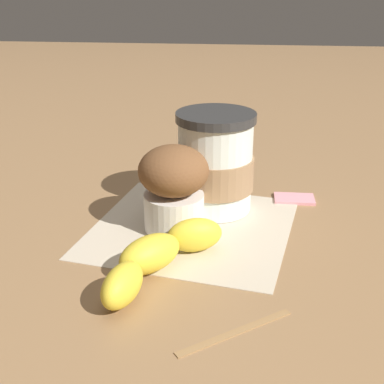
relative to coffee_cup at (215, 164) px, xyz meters
name	(u,v)px	position (x,y,z in m)	size (l,w,h in m)	color
ground_plane	(192,228)	(0.05, -0.02, -0.06)	(3.00, 3.00, 0.00)	#936D47
paper_napkin	(192,227)	(0.05, -0.02, -0.06)	(0.22, 0.22, 0.00)	beige
coffee_cup	(215,164)	(0.00, 0.00, 0.00)	(0.09, 0.09, 0.12)	silver
muffin	(174,186)	(0.06, -0.04, 0.00)	(0.08, 0.08, 0.10)	white
banana	(157,256)	(0.15, -0.05, -0.04)	(0.15, 0.11, 0.04)	yellow
sugar_packet	(294,197)	(-0.04, 0.10, -0.05)	(0.05, 0.03, 0.01)	pink
wooden_stirrer	(235,332)	(0.24, 0.03, -0.06)	(0.11, 0.01, 0.00)	#9E7547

